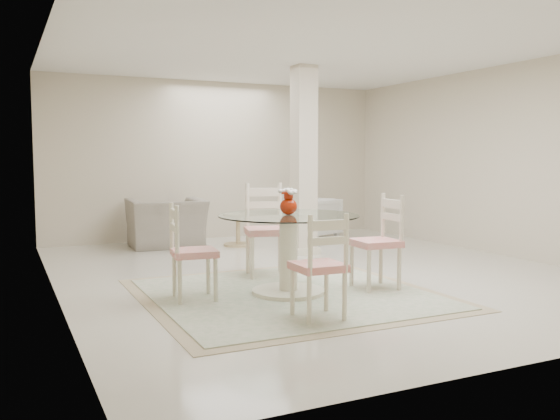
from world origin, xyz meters
name	(u,v)px	position (x,y,z in m)	size (l,w,h in m)	color
ground	(316,271)	(0.00, 0.00, 0.00)	(7.00, 7.00, 0.00)	beige
room_shell	(317,119)	(0.00, 0.00, 1.86)	(6.02, 7.02, 2.71)	beige
column	(304,161)	(0.50, 1.30, 1.35)	(0.30, 0.30, 2.70)	beige
area_rug	(288,294)	(-0.86, -0.97, 0.01)	(2.89, 2.89, 0.02)	tan
dining_table	(288,254)	(-0.86, -0.97, 0.42)	(1.42, 1.42, 0.82)	beige
red_vase	(289,202)	(-0.86, -0.97, 0.95)	(0.20, 0.19, 0.27)	#A51C05
dining_chair_east	(381,235)	(0.15, -1.15, 0.58)	(0.47, 0.47, 1.10)	beige
dining_chair_north	(265,222)	(-0.66, 0.04, 0.63)	(0.59, 0.59, 1.20)	#F6E7CA
dining_chair_west	(187,245)	(-1.86, -0.79, 0.55)	(0.46, 0.46, 1.04)	beige
dining_chair_south	(322,259)	(-1.03, -1.97, 0.54)	(0.42, 0.42, 1.02)	#EDE6C3
recliner_taupe	(166,223)	(-1.14, 2.81, 0.37)	(1.15, 1.00, 0.75)	gray
armchair_white	(312,218)	(1.44, 2.76, 0.35)	(0.75, 0.77, 0.70)	white
side_table	(238,231)	(-0.09, 2.41, 0.23)	(0.48, 0.48, 0.50)	tan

